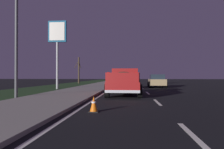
{
  "coord_description": "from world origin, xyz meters",
  "views": [
    {
      "loc": [
        -0.41,
        1.38,
        1.31
      ],
      "look_at": [
        16.03,
        2.85,
        1.46
      ],
      "focal_mm": 32.37,
      "sensor_mm": 36.0,
      "label": 1
    }
  ],
  "objects_px": {
    "gas_price_sign": "(57,38)",
    "traffic_cone_near": "(94,104)",
    "bare_tree_far": "(79,70)",
    "pickup_truck": "(125,81)",
    "sedan_blue": "(125,81)",
    "street_light_near": "(21,25)",
    "sedan_tan": "(157,81)"
  },
  "relations": [
    {
      "from": "sedan_blue",
      "to": "street_light_near",
      "type": "relative_size",
      "value": 0.61
    },
    {
      "from": "gas_price_sign",
      "to": "traffic_cone_near",
      "type": "xyz_separation_m",
      "value": [
        -12.96,
        -6.17,
        -5.04
      ]
    },
    {
      "from": "gas_price_sign",
      "to": "traffic_cone_near",
      "type": "height_order",
      "value": "gas_price_sign"
    },
    {
      "from": "pickup_truck",
      "to": "traffic_cone_near",
      "type": "relative_size",
      "value": 9.43
    },
    {
      "from": "sedan_tan",
      "to": "traffic_cone_near",
      "type": "height_order",
      "value": "sedan_tan"
    },
    {
      "from": "sedan_blue",
      "to": "street_light_near",
      "type": "xyz_separation_m",
      "value": [
        -10.4,
        6.03,
        3.65
      ]
    },
    {
      "from": "pickup_truck",
      "to": "sedan_tan",
      "type": "relative_size",
      "value": 1.23
    },
    {
      "from": "bare_tree_far",
      "to": "traffic_cone_near",
      "type": "height_order",
      "value": "bare_tree_far"
    },
    {
      "from": "pickup_truck",
      "to": "sedan_blue",
      "type": "xyz_separation_m",
      "value": [
        7.86,
        0.15,
        -0.2
      ]
    },
    {
      "from": "street_light_near",
      "to": "traffic_cone_near",
      "type": "height_order",
      "value": "street_light_near"
    },
    {
      "from": "sedan_tan",
      "to": "street_light_near",
      "type": "relative_size",
      "value": 0.61
    },
    {
      "from": "gas_price_sign",
      "to": "street_light_near",
      "type": "bearing_deg",
      "value": -173.72
    },
    {
      "from": "pickup_truck",
      "to": "gas_price_sign",
      "type": "xyz_separation_m",
      "value": [
        6.12,
        7.14,
        4.34
      ]
    },
    {
      "from": "pickup_truck",
      "to": "bare_tree_far",
      "type": "bearing_deg",
      "value": 21.94
    },
    {
      "from": "pickup_truck",
      "to": "street_light_near",
      "type": "relative_size",
      "value": 0.75
    },
    {
      "from": "sedan_tan",
      "to": "gas_price_sign",
      "type": "distance_m",
      "value": 12.48
    },
    {
      "from": "pickup_truck",
      "to": "gas_price_sign",
      "type": "height_order",
      "value": "gas_price_sign"
    },
    {
      "from": "bare_tree_far",
      "to": "street_light_near",
      "type": "bearing_deg",
      "value": -173.32
    },
    {
      "from": "sedan_tan",
      "to": "gas_price_sign",
      "type": "relative_size",
      "value": 0.63
    },
    {
      "from": "sedan_blue",
      "to": "bare_tree_far",
      "type": "bearing_deg",
      "value": 31.22
    },
    {
      "from": "street_light_near",
      "to": "bare_tree_far",
      "type": "xyz_separation_m",
      "value": [
        25.23,
        2.96,
        -1.89
      ]
    },
    {
      "from": "gas_price_sign",
      "to": "traffic_cone_near",
      "type": "relative_size",
      "value": 12.19
    },
    {
      "from": "bare_tree_far",
      "to": "gas_price_sign",
      "type": "bearing_deg",
      "value": -173.1
    },
    {
      "from": "pickup_truck",
      "to": "gas_price_sign",
      "type": "distance_m",
      "value": 10.35
    },
    {
      "from": "sedan_blue",
      "to": "bare_tree_far",
      "type": "height_order",
      "value": "bare_tree_far"
    },
    {
      "from": "street_light_near",
      "to": "traffic_cone_near",
      "type": "relative_size",
      "value": 12.56
    },
    {
      "from": "bare_tree_far",
      "to": "traffic_cone_near",
      "type": "relative_size",
      "value": 8.41
    },
    {
      "from": "street_light_near",
      "to": "traffic_cone_near",
      "type": "distance_m",
      "value": 7.94
    },
    {
      "from": "traffic_cone_near",
      "to": "gas_price_sign",
      "type": "bearing_deg",
      "value": 25.47
    },
    {
      "from": "pickup_truck",
      "to": "sedan_tan",
      "type": "distance_m",
      "value": 11.18
    },
    {
      "from": "pickup_truck",
      "to": "sedan_tan",
      "type": "bearing_deg",
      "value": -18.75
    },
    {
      "from": "gas_price_sign",
      "to": "bare_tree_far",
      "type": "height_order",
      "value": "gas_price_sign"
    }
  ]
}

